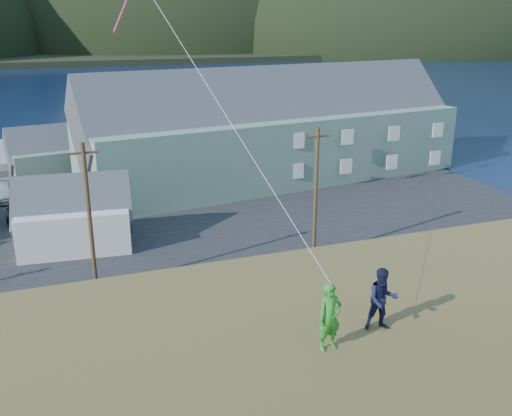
{
  "coord_description": "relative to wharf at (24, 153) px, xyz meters",
  "views": [
    {
      "loc": [
        -3.0,
        -30.31,
        15.35
      ],
      "look_at": [
        3.77,
        -11.89,
        8.8
      ],
      "focal_mm": 40.0,
      "sensor_mm": 36.0,
      "label": 1
    }
  ],
  "objects": [
    {
      "name": "shed_palegreen_far",
      "position": [
        3.7,
        -11.02,
        2.04
      ],
      "size": [
        10.4,
        6.98,
        6.47
      ],
      "rotation": [
        0.0,
        0.0,
        0.17
      ],
      "color": "gray",
      "rests_on": "waterfront_lot"
    },
    {
      "name": "utility_poles",
      "position": [
        3.84,
        -38.5,
        3.99
      ],
      "size": [
        31.85,
        0.24,
        8.84
      ],
      "color": "#47331E",
      "rests_on": "waterfront_lot"
    },
    {
      "name": "kite_flyer_green",
      "position": [
        9.22,
        -58.86,
        7.67
      ],
      "size": [
        0.71,
        0.51,
        1.83
      ],
      "primitive_type": "imported",
      "rotation": [
        0.0,
        0.0,
        0.11
      ],
      "color": "green",
      "rests_on": "hillside"
    },
    {
      "name": "far_shore",
      "position": [
        6.0,
        290.0,
        0.55
      ],
      "size": [
        900.0,
        320.0,
        2.0
      ],
      "primitive_type": "cube",
      "color": "black",
      "rests_on": "ground"
    },
    {
      "name": "far_hills",
      "position": [
        41.59,
        239.38,
        1.55
      ],
      "size": [
        760.0,
        265.0,
        143.0
      ],
      "color": "black",
      "rests_on": "ground"
    },
    {
      "name": "lodge",
      "position": [
        23.88,
        -19.04,
        4.66
      ],
      "size": [
        38.98,
        15.76,
        13.32
      ],
      "rotation": [
        0.0,
        0.0,
        0.14
      ],
      "color": "slate",
      "rests_on": "waterfront_lot"
    },
    {
      "name": "ground",
      "position": [
        6.0,
        -40.0,
        -0.45
      ],
      "size": [
        900.0,
        900.0,
        0.0
      ],
      "primitive_type": "plane",
      "color": "#0A1638",
      "rests_on": "ground"
    },
    {
      "name": "waterfront_lot",
      "position": [
        6.0,
        -23.0,
        -0.39
      ],
      "size": [
        72.0,
        36.0,
        0.12
      ],
      "primitive_type": "cube",
      "color": "#28282B",
      "rests_on": "ground"
    },
    {
      "name": "grass_strip",
      "position": [
        6.0,
        -42.0,
        -0.4
      ],
      "size": [
        110.0,
        8.0,
        0.1
      ],
      "primitive_type": "cube",
      "color": "#4C3D19",
      "rests_on": "ground"
    },
    {
      "name": "wharf",
      "position": [
        0.0,
        0.0,
        0.0
      ],
      "size": [
        26.0,
        14.0,
        0.9
      ],
      "primitive_type": "cube",
      "color": "gray",
      "rests_on": "ground"
    },
    {
      "name": "shed_white",
      "position": [
        4.0,
        -30.98,
        1.95
      ],
      "size": [
        8.27,
        5.89,
        6.23
      ],
      "rotation": [
        0.0,
        0.0,
        -0.1
      ],
      "color": "white",
      "rests_on": "waterfront_lot"
    },
    {
      "name": "kite_flyer_navy",
      "position": [
        11.02,
        -58.46,
        7.65
      ],
      "size": [
        1.01,
        0.87,
        1.79
      ],
      "primitive_type": "imported",
      "rotation": [
        0.0,
        0.0,
        -0.24
      ],
      "color": "#151A3A",
      "rests_on": "hillside"
    }
  ]
}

